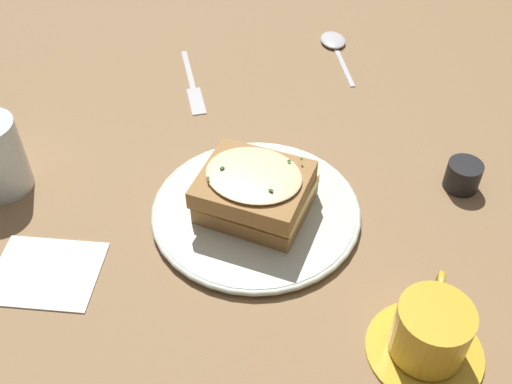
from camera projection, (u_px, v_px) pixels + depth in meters
The scene contains 8 objects.
ground_plane at pixel (245, 217), 0.77m from camera, with size 2.40×2.40×0.00m, color olive.
dinner_plate at pixel (256, 211), 0.76m from camera, with size 0.27×0.27×0.01m.
sandwich at pixel (256, 190), 0.73m from camera, with size 0.13×0.12×0.07m.
teacup_with_saucer at pixel (430, 333), 0.60m from camera, with size 0.12×0.14×0.07m.
fork at pixel (193, 88), 0.97m from camera, with size 0.12×0.16×0.00m.
spoon at pixel (334, 43), 1.06m from camera, with size 0.11×0.16×0.01m.
napkin at pixel (46, 272), 0.70m from camera, with size 0.12×0.10×0.00m, color white.
condiment_pot at pixel (463, 176), 0.79m from camera, with size 0.05×0.05×0.04m, color black.
Camera 1 is at (0.23, -0.48, 0.56)m, focal length 42.00 mm.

